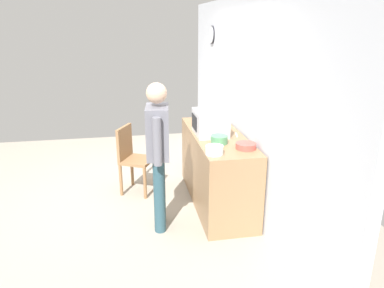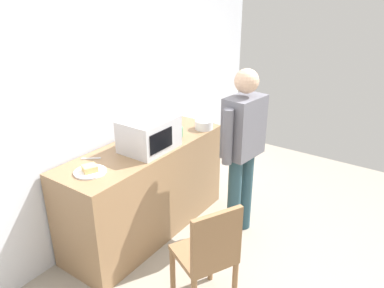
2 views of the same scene
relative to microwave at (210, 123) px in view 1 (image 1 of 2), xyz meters
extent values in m
plane|color=#9E9384|center=(-0.19, -1.13, -1.09)|extent=(6.00, 6.00, 0.00)
cube|color=silver|center=(-0.19, 0.47, 0.21)|extent=(5.40, 0.10, 2.60)
cylinder|color=white|center=(-1.69, 0.41, 1.00)|extent=(0.26, 0.03, 0.26)
cylinder|color=black|center=(-1.69, 0.41, 1.00)|extent=(0.28, 0.02, 0.28)
cube|color=#93704C|center=(0.02, 0.09, -0.62)|extent=(1.83, 0.62, 0.94)
cube|color=silver|center=(0.00, 0.00, 0.00)|extent=(0.50, 0.38, 0.30)
cube|color=black|center=(-0.06, -0.19, 0.00)|extent=(0.30, 0.01, 0.18)
cylinder|color=white|center=(-0.64, 0.08, -0.14)|extent=(0.26, 0.26, 0.01)
cube|color=#E3BB6F|center=(-0.64, 0.08, -0.11)|extent=(0.14, 0.14, 0.05)
cylinder|color=white|center=(0.73, -0.12, -0.10)|extent=(0.19, 0.19, 0.09)
cylinder|color=#4C8E60|center=(0.38, 0.02, -0.10)|extent=(0.20, 0.20, 0.09)
cylinder|color=#C64C42|center=(0.62, 0.27, -0.12)|extent=(0.23, 0.23, 0.07)
cube|color=silver|center=(0.10, 0.32, -0.15)|extent=(0.17, 0.05, 0.01)
cube|color=silver|center=(-0.46, 0.28, -0.15)|extent=(0.12, 0.14, 0.01)
cylinder|color=#294A56|center=(0.62, -0.71, -0.65)|extent=(0.13, 0.13, 0.87)
cylinder|color=#294A56|center=(0.42, -0.69, -0.65)|extent=(0.13, 0.13, 0.87)
cube|color=slate|center=(0.52, -0.70, 0.06)|extent=(0.42, 0.28, 0.57)
cylinder|color=slate|center=(0.76, -0.73, 0.04)|extent=(0.09, 0.09, 0.51)
cylinder|color=slate|center=(0.27, -0.67, 0.04)|extent=(0.09, 0.09, 0.51)
sphere|color=#D1A889|center=(0.52, -0.70, 0.49)|extent=(0.22, 0.22, 0.22)
cylinder|color=olive|center=(-0.23, -0.83, -0.86)|extent=(0.04, 0.04, 0.45)
cylinder|color=olive|center=(-0.55, -0.67, -0.86)|extent=(0.04, 0.04, 0.45)
cylinder|color=olive|center=(-0.39, -1.15, -0.86)|extent=(0.04, 0.04, 0.45)
cylinder|color=olive|center=(-0.71, -0.99, -0.86)|extent=(0.04, 0.04, 0.45)
cube|color=olive|center=(-0.47, -0.91, -0.62)|extent=(0.54, 0.54, 0.04)
cube|color=olive|center=(-0.55, -1.07, -0.37)|extent=(0.38, 0.21, 0.45)
camera|label=1|loc=(4.26, -1.01, 1.17)|focal=33.90mm
camera|label=2|loc=(-2.36, -2.13, 1.25)|focal=34.54mm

